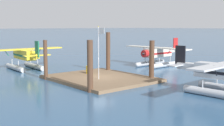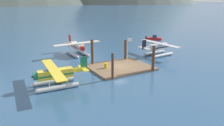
{
  "view_description": "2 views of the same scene",
  "coord_description": "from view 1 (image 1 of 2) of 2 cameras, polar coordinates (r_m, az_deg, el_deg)",
  "views": [
    {
      "loc": [
        23.9,
        -18.73,
        5.59
      ],
      "look_at": [
        -1.24,
        2.61,
        1.44
      ],
      "focal_mm": 47.35,
      "sensor_mm": 36.0,
      "label": 1
    },
    {
      "loc": [
        -19.76,
        -31.66,
        12.04
      ],
      "look_at": [
        -1.7,
        -0.13,
        1.2
      ],
      "focal_mm": 35.18,
      "sensor_mm": 36.0,
      "label": 2
    }
  ],
  "objects": [
    {
      "name": "ground_plane",
      "position": [
        30.87,
        -2.21,
        -3.27
      ],
      "size": [
        1200.0,
        1200.0,
        0.0
      ],
      "primitive_type": "plane",
      "color": "#2D5175"
    },
    {
      "name": "piling_near_right",
      "position": [
        24.87,
        -4.26,
        -0.65
      ],
      "size": [
        0.49,
        0.49,
        4.44
      ],
      "primitive_type": "cylinder",
      "color": "#4C3323",
      "rests_on": "ground"
    },
    {
      "name": "piling_far_left",
      "position": [
        35.73,
        -0.75,
        2.08
      ],
      "size": [
        0.51,
        0.51,
        4.85
      ],
      "primitive_type": "cylinder",
      "color": "#4C3323",
      "rests_on": "ground"
    },
    {
      "name": "seaplane_cream_bow_left",
      "position": [
        41.56,
        8.78,
        1.54
      ],
      "size": [
        10.45,
        7.98,
        3.84
      ],
      "color": "#B7BABF",
      "rests_on": "ground"
    },
    {
      "name": "seaplane_yellow_port_aft",
      "position": [
        39.75,
        -16.55,
        1.07
      ],
      "size": [
        7.97,
        10.47,
        3.84
      ],
      "color": "#B7BABF",
      "rests_on": "ground"
    },
    {
      "name": "dock_platform",
      "position": [
        30.85,
        -2.21,
        -3.0
      ],
      "size": [
        10.48,
        8.65,
        0.3
      ],
      "primitive_type": "cube",
      "color": "brown",
      "rests_on": "ground"
    },
    {
      "name": "fuel_drum",
      "position": [
        33.07,
        -4.53,
        -1.29
      ],
      "size": [
        0.62,
        0.62,
        0.88
      ],
      "color": "gold",
      "rests_on": "dock_platform"
    },
    {
      "name": "flagpole",
      "position": [
        29.04,
        -2.46,
        3.28
      ],
      "size": [
        0.95,
        0.1,
        5.27
      ],
      "color": "silver",
      "rests_on": "dock_platform"
    },
    {
      "name": "piling_far_right",
      "position": [
        30.53,
        7.68,
        0.46
      ],
      "size": [
        0.52,
        0.52,
        4.12
      ],
      "primitive_type": "cylinder",
      "color": "#4C3323",
      "rests_on": "ground"
    },
    {
      "name": "piling_near_left",
      "position": [
        31.59,
        -12.71,
        0.59
      ],
      "size": [
        0.4,
        0.4,
        4.14
      ],
      "primitive_type": "cylinder",
      "color": "#4C3323",
      "rests_on": "ground"
    }
  ]
}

